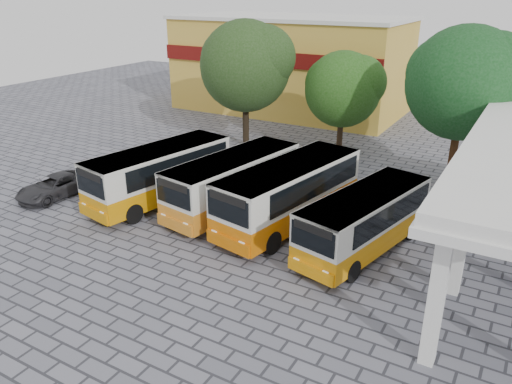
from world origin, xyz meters
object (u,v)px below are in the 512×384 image
Objects in this scene: bus_far_left at (160,172)px; bus_centre_right at (289,191)px; bus_centre_left at (233,180)px; parked_car at (55,186)px; bus_far_right at (365,219)px.

bus_far_left is 0.96× the size of bus_centre_right.
bus_centre_left is 1.94× the size of parked_car.
bus_centre_left is 7.17m from bus_far_right.
bus_centre_left is (3.96, 0.95, -0.03)m from bus_far_left.
bus_far_right is (11.09, 0.12, -0.14)m from bus_far_left.
bus_far_right is at bearing 0.16° from bus_centre_right.
bus_centre_right is at bearing -177.32° from bus_far_right.
parked_car is (-5.44, -2.36, -1.10)m from bus_far_left.
bus_centre_right reaches higher than bus_centre_left.
bus_centre_right is at bearing 16.46° from parked_car.
bus_far_right is at bearing 2.82° from bus_centre_left.
bus_far_left is 1.98× the size of parked_car.
bus_far_left is at bearing -157.09° from bus_centre_left.
bus_far_left is 4.08m from bus_centre_left.
bus_centre_right is at bearing 7.42° from bus_centre_left.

